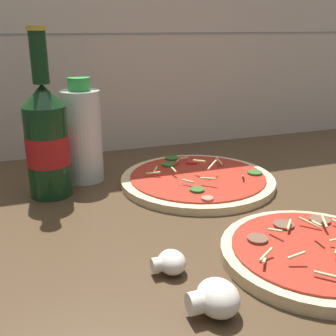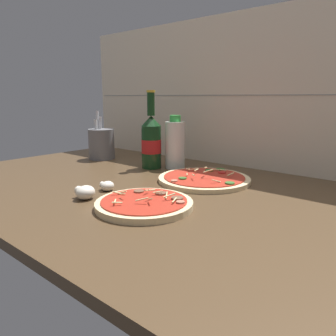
{
  "view_description": "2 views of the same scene",
  "coord_description": "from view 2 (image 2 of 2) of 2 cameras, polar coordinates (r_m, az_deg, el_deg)",
  "views": [
    {
      "loc": [
        -25.97,
        -53.14,
        31.79
      ],
      "look_at": [
        -3.88,
        8.43,
        9.54
      ],
      "focal_mm": 45.0,
      "sensor_mm": 36.0,
      "label": 1
    },
    {
      "loc": [
        62.91,
        -69.1,
        29.45
      ],
      "look_at": [
        -2.26,
        7.67,
        7.42
      ],
      "focal_mm": 35.0,
      "sensor_mm": 36.0,
      "label": 2
    }
  ],
  "objects": [
    {
      "name": "counter_slab",
      "position": [
        0.98,
        -1.91,
        -4.46
      ],
      "size": [
        160.0,
        90.0,
        2.5
      ],
      "color": "#4C3823",
      "rests_on": "ground"
    },
    {
      "name": "tile_backsplash",
      "position": [
        1.31,
        11.84,
        12.33
      ],
      "size": [
        160.0,
        1.13,
        60.0
      ],
      "color": "beige",
      "rests_on": "ground"
    },
    {
      "name": "pizza_near",
      "position": [
        0.82,
        -4.13,
        -6.22
      ],
      "size": [
        24.33,
        24.33,
        4.73
      ],
      "color": "beige",
      "rests_on": "counter_slab"
    },
    {
      "name": "pizza_far",
      "position": [
        1.07,
        6.31,
        -1.89
      ],
      "size": [
        29.67,
        29.67,
        5.08
      ],
      "color": "beige",
      "rests_on": "counter_slab"
    },
    {
      "name": "beer_bottle",
      "position": [
        1.25,
        -2.92,
        4.72
      ],
      "size": [
        7.52,
        7.52,
        29.25
      ],
      "color": "#143819",
      "rests_on": "counter_slab"
    },
    {
      "name": "oil_bottle",
      "position": [
        1.25,
        1.25,
        4.18
      ],
      "size": [
        7.51,
        7.51,
        20.15
      ],
      "color": "silver",
      "rests_on": "counter_slab"
    },
    {
      "name": "mushroom_left",
      "position": [
        0.91,
        -14.28,
        -4.12
      ],
      "size": [
        5.67,
        5.4,
        3.78
      ],
      "color": "white",
      "rests_on": "counter_slab"
    },
    {
      "name": "mushroom_right",
      "position": [
        0.97,
        -10.59,
        -3.07
      ],
      "size": [
        4.34,
        4.13,
        2.89
      ],
      "color": "white",
      "rests_on": "counter_slab"
    },
    {
      "name": "utensil_crock",
      "position": [
        1.47,
        -11.52,
        4.19
      ],
      "size": [
        11.21,
        11.21,
        20.97
      ],
      "color": "slate",
      "rests_on": "counter_slab"
    }
  ]
}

